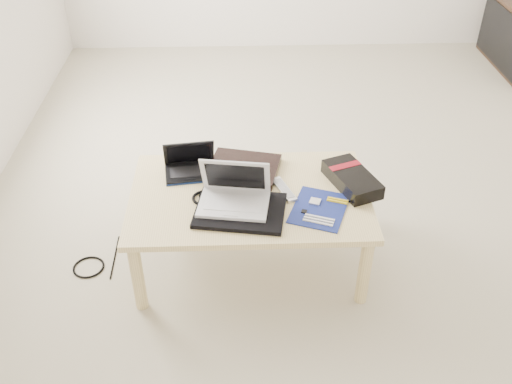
{
  "coord_description": "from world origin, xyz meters",
  "views": [
    {
      "loc": [
        -0.56,
        -2.88,
        1.96
      ],
      "look_at": [
        -0.48,
        -0.77,
        0.41
      ],
      "focal_mm": 40.0,
      "sensor_mm": 36.0,
      "label": 1
    }
  ],
  "objects_px": {
    "netbook": "(190,166)",
    "white_laptop": "(234,194)",
    "coffee_table": "(250,202)",
    "gpu_box": "(352,179)"
  },
  "relations": [
    {
      "from": "netbook",
      "to": "white_laptop",
      "type": "height_order",
      "value": "white_laptop"
    },
    {
      "from": "coffee_table",
      "to": "white_laptop",
      "type": "bearing_deg",
      "value": -128.36
    },
    {
      "from": "gpu_box",
      "to": "netbook",
      "type": "bearing_deg",
      "value": 169.9
    },
    {
      "from": "netbook",
      "to": "white_laptop",
      "type": "relative_size",
      "value": 0.78
    },
    {
      "from": "coffee_table",
      "to": "white_laptop",
      "type": "xyz_separation_m",
      "value": [
        -0.07,
        -0.09,
        0.11
      ]
    },
    {
      "from": "netbook",
      "to": "white_laptop",
      "type": "bearing_deg",
      "value": -52.59
    },
    {
      "from": "coffee_table",
      "to": "gpu_box",
      "type": "xyz_separation_m",
      "value": [
        0.48,
        0.05,
        0.08
      ]
    },
    {
      "from": "white_laptop",
      "to": "gpu_box",
      "type": "bearing_deg",
      "value": 14.4
    },
    {
      "from": "netbook",
      "to": "gpu_box",
      "type": "bearing_deg",
      "value": -10.1
    },
    {
      "from": "coffee_table",
      "to": "white_laptop",
      "type": "relative_size",
      "value": 3.3
    }
  ]
}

